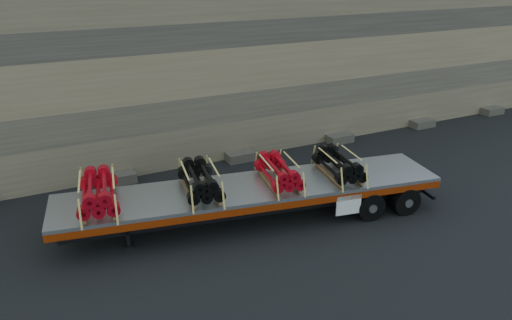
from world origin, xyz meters
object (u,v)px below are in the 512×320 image
(trailer, at_px, (252,203))
(bundle_front, at_px, (98,193))
(bundle_midfront, at_px, (200,181))
(bundle_rear, at_px, (339,165))
(bundle_midrear, at_px, (279,172))

(trailer, relative_size, bundle_front, 5.40)
(bundle_front, xyz_separation_m, bundle_midfront, (2.90, -0.51, -0.01))
(bundle_front, relative_size, bundle_rear, 1.09)
(trailer, xyz_separation_m, bundle_rear, (2.89, -0.51, 0.97))
(bundle_front, distance_m, bundle_rear, 7.51)
(bundle_midfront, distance_m, bundle_midrear, 2.51)
(bundle_rear, bearing_deg, bundle_front, 180.00)
(bundle_front, relative_size, bundle_midrear, 1.10)
(bundle_midrear, height_order, bundle_rear, bundle_rear)
(bundle_front, relative_size, bundle_midfront, 1.04)
(bundle_front, bearing_deg, bundle_rear, 0.00)
(bundle_front, bearing_deg, bundle_midfront, 0.00)
(bundle_midrear, distance_m, bundle_rear, 2.07)
(bundle_rear, bearing_deg, bundle_midfront, 180.00)
(trailer, bearing_deg, bundle_front, -180.00)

